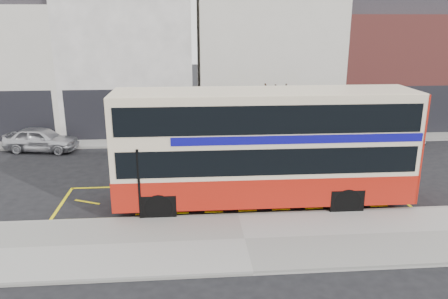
{
  "coord_description": "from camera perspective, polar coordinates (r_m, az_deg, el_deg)",
  "views": [
    {
      "loc": [
        -1.77,
        -15.33,
        7.14
      ],
      "look_at": [
        -0.34,
        2.0,
        1.99
      ],
      "focal_mm": 35.0,
      "sensor_mm": 36.0,
      "label": 1
    }
  ],
  "objects": [
    {
      "name": "ground",
      "position": [
        17.01,
        1.7,
        -8.35
      ],
      "size": [
        120.0,
        120.0,
        0.0
      ],
      "primitive_type": "plane",
      "color": "black",
      "rests_on": "ground"
    },
    {
      "name": "pavement",
      "position": [
        14.93,
        2.71,
        -11.78
      ],
      "size": [
        40.0,
        4.0,
        0.15
      ],
      "primitive_type": "cube",
      "color": "#9A9892",
      "rests_on": "ground"
    },
    {
      "name": "kerb",
      "position": [
        16.64,
        1.85,
        -8.65
      ],
      "size": [
        40.0,
        0.15,
        0.15
      ],
      "primitive_type": "cube",
      "color": "gray",
      "rests_on": "ground"
    },
    {
      "name": "far_pavement",
      "position": [
        27.32,
        -0.86,
        1.5
      ],
      "size": [
        50.0,
        3.0,
        0.15
      ],
      "primitive_type": "cube",
      "color": "#9A9892",
      "rests_on": "ground"
    },
    {
      "name": "road_markings",
      "position": [
        18.46,
        1.15,
        -6.25
      ],
      "size": [
        14.0,
        3.4,
        0.01
      ],
      "primitive_type": null,
      "color": "yellow",
      "rests_on": "ground"
    },
    {
      "name": "terrace_far_left",
      "position": [
        32.59,
        -26.31,
        10.75
      ],
      "size": [
        8.0,
        8.01,
        10.8
      ],
      "color": "silver",
      "rests_on": "ground"
    },
    {
      "name": "terrace_left",
      "position": [
        30.6,
        -12.03,
        12.74
      ],
      "size": [
        8.0,
        8.01,
        11.8
      ],
      "color": "white",
      "rests_on": "ground"
    },
    {
      "name": "terrace_green_shop",
      "position": [
        30.84,
        5.24,
        12.58
      ],
      "size": [
        9.0,
        8.01,
        11.3
      ],
      "color": "silver",
      "rests_on": "ground"
    },
    {
      "name": "terrace_right",
      "position": [
        33.61,
        20.81,
        11.07
      ],
      "size": [
        9.0,
        8.01,
        10.3
      ],
      "color": "#93403B",
      "rests_on": "ground"
    },
    {
      "name": "double_decker_bus",
      "position": [
        17.11,
        5.36,
        0.43
      ],
      "size": [
        11.57,
        2.77,
        4.61
      ],
      "rotation": [
        0.0,
        0.0,
        -0.01
      ],
      "color": "beige",
      "rests_on": "ground"
    },
    {
      "name": "bus_stop_post",
      "position": [
        15.98,
        -10.88,
        -3.49
      ],
      "size": [
        0.66,
        0.13,
        2.65
      ],
      "rotation": [
        0.0,
        0.0,
        0.08
      ],
      "color": "black",
      "rests_on": "pavement"
    },
    {
      "name": "car_silver",
      "position": [
        26.78,
        -22.79,
        1.25
      ],
      "size": [
        4.29,
        2.33,
        1.39
      ],
      "primitive_type": "imported",
      "rotation": [
        0.0,
        0.0,
        1.39
      ],
      "color": "silver",
      "rests_on": "ground"
    },
    {
      "name": "car_grey",
      "position": [
        24.5,
        -3.27,
        1.23
      ],
      "size": [
        4.47,
        2.41,
        1.4
      ],
      "primitive_type": "imported",
      "rotation": [
        0.0,
        0.0,
        1.34
      ],
      "color": "#414349",
      "rests_on": "ground"
    },
    {
      "name": "car_white",
      "position": [
        27.73,
        21.26,
        1.73
      ],
      "size": [
        4.53,
        2.98,
        1.22
      ],
      "primitive_type": "imported",
      "rotation": [
        0.0,
        0.0,
        1.9
      ],
      "color": "silver",
      "rests_on": "ground"
    },
    {
      "name": "street_tree_right",
      "position": [
        27.15,
        6.76,
        7.7
      ],
      "size": [
        2.07,
        2.07,
        4.47
      ],
      "color": "#301F15",
      "rests_on": "ground"
    }
  ]
}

